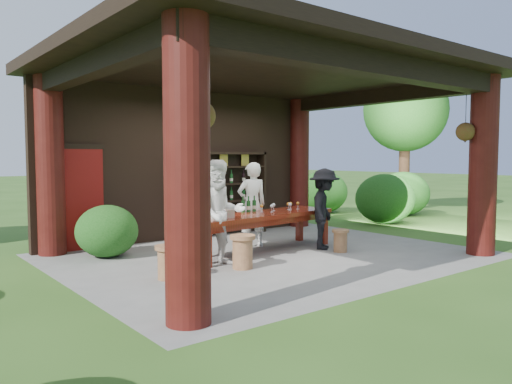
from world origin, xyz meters
TOP-DOWN VIEW (x-y plane):
  - ground at (0.00, 0.00)m, footprint 90.00×90.00m
  - pavilion at (-0.01, 0.43)m, footprint 7.50×6.00m
  - wine_shelf at (0.70, 2.45)m, footprint 2.20×0.33m
  - tasting_table at (0.02, 0.31)m, footprint 3.46×1.26m
  - stool_near_left at (-1.08, -0.61)m, footprint 0.42×0.42m
  - stool_near_right at (1.25, -0.62)m, footprint 0.33×0.33m
  - stool_far_left at (-2.37, -0.49)m, footprint 0.39×0.39m
  - host at (0.28, 0.89)m, footprint 0.71×0.55m
  - guest_woman at (-1.23, -0.20)m, footprint 1.01×0.87m
  - guest_man at (1.24, -0.20)m, footprint 1.18×1.09m
  - table_bottles at (-0.01, 0.62)m, footprint 0.36×0.10m
  - table_glasses at (0.69, 0.43)m, footprint 1.01×0.26m
  - napkin_basket at (-0.91, 0.10)m, footprint 0.28×0.21m
  - shrubs at (2.31, 1.11)m, footprint 15.58×9.34m
  - trees at (3.26, 1.48)m, footprint 21.70×11.96m

SIDE VIEW (x-z plane):
  - ground at x=0.00m, z-range 0.00..0.00m
  - stool_near_right at x=1.25m, z-range 0.01..0.44m
  - stool_far_left at x=-2.37m, z-range 0.02..0.52m
  - stool_near_left at x=-1.08m, z-range 0.02..0.57m
  - shrubs at x=2.31m, z-range -0.14..1.22m
  - tasting_table at x=0.02m, z-range 0.26..1.01m
  - guest_man at x=1.24m, z-range 0.00..1.59m
  - napkin_basket at x=-0.91m, z-range 0.75..0.89m
  - table_glasses at x=0.69m, z-range 0.75..0.90m
  - host at x=0.28m, z-range 0.00..1.71m
  - guest_woman at x=-1.23m, z-range 0.00..1.77m
  - table_bottles at x=-0.01m, z-range 0.75..1.06m
  - wine_shelf at x=0.70m, z-range 0.01..1.94m
  - pavilion at x=-0.01m, z-range 0.33..3.93m
  - trees at x=3.26m, z-range 0.97..5.77m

